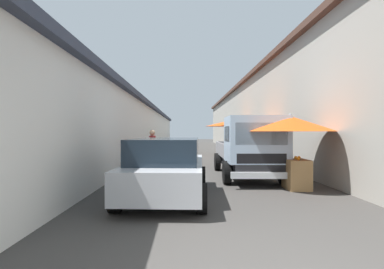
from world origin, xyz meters
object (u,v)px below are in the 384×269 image
at_px(fruit_stall_far_right, 251,125).
at_px(plastic_stool, 162,159).
at_px(hatchback_car, 167,168).
at_px(fruit_stall_near_left, 291,130).
at_px(delivery_truck, 251,149).
at_px(vendor_by_crates, 152,148).
at_px(parked_scooter, 170,152).
at_px(fruit_stall_near_right, 225,128).

distance_m(fruit_stall_far_right, plastic_stool, 4.56).
height_order(hatchback_car, plastic_stool, hatchback_car).
xyz_separation_m(fruit_stall_far_right, fruit_stall_near_left, (-5.50, 0.13, -0.25)).
bearing_deg(delivery_truck, vendor_by_crates, 62.88).
height_order(fruit_stall_near_left, vendor_by_crates, fruit_stall_near_left).
bearing_deg(fruit_stall_far_right, vendor_by_crates, 118.62).
relative_size(fruit_stall_far_right, parked_scooter, 1.71).
height_order(vendor_by_crates, parked_scooter, vendor_by_crates).
xyz_separation_m(hatchback_car, vendor_by_crates, (4.17, 0.85, 0.25)).
distance_m(fruit_stall_far_right, fruit_stall_near_left, 5.50).
distance_m(fruit_stall_near_left, hatchback_car, 3.76).
distance_m(vendor_by_crates, plastic_stool, 2.27).
bearing_deg(parked_scooter, plastic_stool, 176.48).
bearing_deg(fruit_stall_near_right, vendor_by_crates, 154.14).
bearing_deg(hatchback_car, parked_scooter, 2.78).
distance_m(hatchback_car, delivery_truck, 3.56).
distance_m(delivery_truck, parked_scooter, 7.83).
bearing_deg(fruit_stall_near_left, fruit_stall_far_right, -1.33).
distance_m(fruit_stall_near_right, plastic_stool, 7.44).
height_order(parked_scooter, plastic_stool, parked_scooter).
xyz_separation_m(fruit_stall_near_left, plastic_stool, (5.23, 4.14, -1.34)).
height_order(fruit_stall_near_right, fruit_stall_far_right, fruit_stall_far_right).
relative_size(fruit_stall_far_right, vendor_by_crates, 1.68).
bearing_deg(parked_scooter, hatchback_car, -177.22).
height_order(fruit_stall_near_left, parked_scooter, fruit_stall_near_left).
relative_size(delivery_truck, parked_scooter, 2.98).
xyz_separation_m(fruit_stall_near_right, parked_scooter, (-2.94, 3.65, -1.43)).
bearing_deg(parked_scooter, delivery_truck, -156.74).
xyz_separation_m(vendor_by_crates, plastic_stool, (2.16, -0.19, -0.66)).
height_order(hatchback_car, parked_scooter, hatchback_car).
height_order(fruit_stall_near_left, plastic_stool, fruit_stall_near_left).
distance_m(fruit_stall_near_left, parked_scooter, 9.41).
bearing_deg(fruit_stall_near_right, parked_scooter, 128.78).
bearing_deg(plastic_stool, fruit_stall_near_left, -141.65).
relative_size(fruit_stall_far_right, plastic_stool, 6.53).
xyz_separation_m(hatchback_car, plastic_stool, (6.33, 0.66, -0.41)).
bearing_deg(fruit_stall_far_right, delivery_truck, 166.84).
height_order(fruit_stall_far_right, plastic_stool, fruit_stall_far_right).
xyz_separation_m(fruit_stall_near_left, vendor_by_crates, (3.07, 4.32, -0.69)).
bearing_deg(fruit_stall_near_right, plastic_stool, 148.02).
bearing_deg(hatchback_car, fruit_stall_far_right, -28.62).
bearing_deg(vendor_by_crates, fruit_stall_near_right, -25.86).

